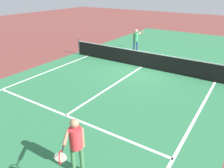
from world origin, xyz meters
TOP-DOWN VIEW (x-y plane):
  - ground_plane at (0.00, 0.00)m, footprint 60.00×60.00m
  - court_surface_inbounds at (0.00, 0.00)m, footprint 10.62×24.40m
  - line_sideline_left at (-4.11, -5.95)m, footprint 0.10×11.89m
  - line_sideline_right at (4.11, -5.95)m, footprint 0.10×11.89m
  - line_service_near at (0.00, -6.40)m, footprint 8.22×0.10m
  - line_center_service at (0.00, -3.20)m, footprint 0.10×6.40m
  - net at (0.00, 0.00)m, footprint 9.82×0.09m
  - player_near at (2.20, -8.21)m, footprint 0.64×1.11m
  - player_far at (-1.81, 2.65)m, footprint 0.42×1.22m

SIDE VIEW (x-z plane):
  - ground_plane at x=0.00m, z-range 0.00..0.00m
  - court_surface_inbounds at x=0.00m, z-range 0.00..0.00m
  - line_sideline_left at x=-4.11m, z-range 0.00..0.01m
  - line_sideline_right at x=4.11m, z-range 0.00..0.01m
  - line_service_near at x=0.00m, z-range 0.00..0.01m
  - line_center_service at x=0.00m, z-range 0.00..0.01m
  - net at x=0.00m, z-range -0.04..1.03m
  - player_near at x=2.20m, z-range 0.19..1.80m
  - player_far at x=-1.81m, z-range 0.20..1.85m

